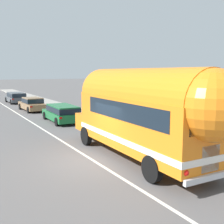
{
  "coord_description": "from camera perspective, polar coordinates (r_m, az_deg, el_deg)",
  "views": [
    {
      "loc": [
        -5.3,
        -10.91,
        3.95
      ],
      "look_at": [
        1.78,
        1.41,
        1.92
      ],
      "focal_mm": 44.63,
      "sensor_mm": 36.0,
      "label": 1
    }
  ],
  "objects": [
    {
      "name": "painted_bus",
      "position": [
        12.18,
        7.03,
        0.33
      ],
      "size": [
        2.77,
        10.54,
        4.12
      ],
      "color": "orange",
      "rests_on": "ground"
    },
    {
      "name": "sidewalk_slab",
      "position": [
        23.75,
        -3.02,
        -1.26
      ],
      "size": [
        2.61,
        90.0,
        0.15
      ],
      "primitive_type": "cube",
      "color": "gray",
      "rests_on": "ground"
    },
    {
      "name": "ground_plane",
      "position": [
        12.75,
        -3.82,
        -9.91
      ],
      "size": [
        300.0,
        300.0,
        0.0
      ],
      "primitive_type": "plane",
      "color": "#565454"
    },
    {
      "name": "lane_markings",
      "position": [
        24.31,
        -12.42,
        -1.39
      ],
      "size": [
        4.1,
        80.0,
        0.01
      ],
      "color": "silver",
      "rests_on": "ground"
    },
    {
      "name": "car_lead",
      "position": [
        22.5,
        -10.22,
        -0.03
      ],
      "size": [
        2.07,
        4.88,
        1.37
      ],
      "color": "#196633",
      "rests_on": "ground"
    },
    {
      "name": "car_third",
      "position": [
        38.05,
        -19.07,
        2.95
      ],
      "size": [
        2.05,
        4.71,
        1.37
      ],
      "color": "#474C51",
      "rests_on": "ground"
    },
    {
      "name": "car_second",
      "position": [
        29.89,
        -15.98,
        1.67
      ],
      "size": [
        2.04,
        4.75,
        1.37
      ],
      "color": "olive",
      "rests_on": "ground"
    }
  ]
}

